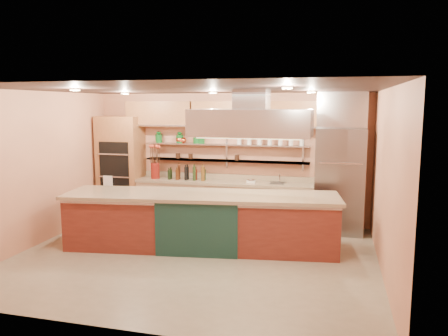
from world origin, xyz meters
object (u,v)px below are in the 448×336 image
(island, at_px, (201,221))
(kitchen_scale, at_px, (251,180))
(green_canister, at_px, (197,139))
(refrigerator, at_px, (339,181))
(flower_vase, at_px, (155,171))
(copper_kettle, at_px, (183,140))

(island, distance_m, kitchen_scale, 1.81)
(kitchen_scale, bearing_deg, island, -118.46)
(island, bearing_deg, green_canister, 102.19)
(refrigerator, distance_m, kitchen_scale, 1.79)
(flower_vase, xyz_separation_m, kitchen_scale, (2.17, 0.00, -0.12))
(island, bearing_deg, flower_vase, 126.06)
(copper_kettle, relative_size, green_canister, 0.85)
(flower_vase, relative_size, green_canister, 1.85)
(copper_kettle, bearing_deg, flower_vase, -159.18)
(flower_vase, distance_m, kitchen_scale, 2.17)
(flower_vase, distance_m, green_canister, 1.17)
(flower_vase, relative_size, copper_kettle, 2.18)
(copper_kettle, height_order, green_canister, green_canister)
(flower_vase, bearing_deg, island, -46.18)
(refrigerator, height_order, kitchen_scale, refrigerator)
(kitchen_scale, relative_size, copper_kettle, 1.11)
(copper_kettle, bearing_deg, green_canister, 0.00)
(island, height_order, kitchen_scale, kitchen_scale)
(kitchen_scale, bearing_deg, green_canister, 161.41)
(copper_kettle, distance_m, green_canister, 0.32)
(flower_vase, bearing_deg, green_canister, 13.72)
(island, relative_size, copper_kettle, 29.72)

